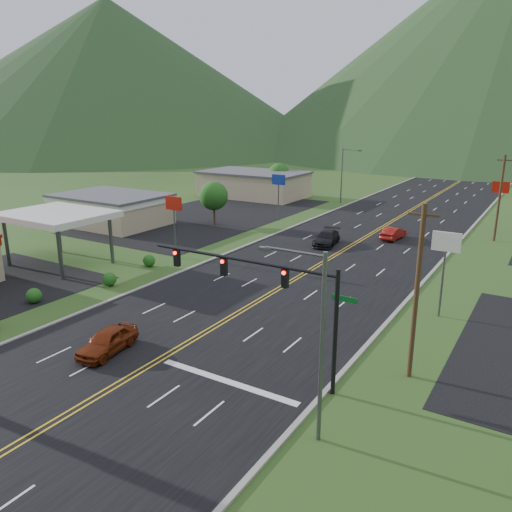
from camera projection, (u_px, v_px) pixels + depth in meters
The scene contains 18 objects.
traffic_signal at pixel (269, 287), 27.36m from camera, with size 13.10×0.43×7.00m.
streetlight_east at pixel (316, 335), 21.77m from camera, with size 3.28×0.25×9.00m.
streetlight_west at pixel (344, 172), 82.42m from camera, with size 3.28×0.25×9.00m.
gas_canopy at pixel (56, 216), 48.37m from camera, with size 10.00×8.00×5.30m.
building_west_mid at pixel (111, 208), 67.22m from camera, with size 14.40×10.40×4.10m.
building_west_far at pixel (254, 184), 89.79m from camera, with size 18.40×11.40×4.50m.
pole_sign_west_a at pixel (174, 209), 50.85m from camera, with size 2.00×0.18×6.40m.
pole_sign_west_b at pixel (279, 184), 68.87m from camera, with size 2.00×0.18×6.40m.
pole_sign_east_a at pixel (446, 251), 35.63m from camera, with size 2.00×0.18×6.40m.
pole_sign_east_b at pixel (500, 192), 61.85m from camera, with size 2.00×0.18×6.40m.
tree_west_a at pixel (214, 196), 66.48m from camera, with size 3.84×3.84×5.82m.
tree_west_b at pixel (279, 174), 91.11m from camera, with size 3.84×3.84×5.82m.
utility_pole_a at pixel (417, 292), 27.17m from camera, with size 1.60×0.28×10.00m.
utility_pole_b at pixel (500, 198), 57.48m from camera, with size 1.60×0.28×10.00m.
mountain_nw at pixel (110, 75), 208.69m from camera, with size 190.00×190.00×60.00m, color #1A3618.
car_red_near at pixel (107, 341), 31.16m from camera, with size 1.82×4.52×1.54m, color maroon.
car_dark_mid at pixel (327, 238), 56.76m from camera, with size 2.20×5.40×1.57m, color black.
car_red_far at pixel (393, 233), 59.32m from camera, with size 1.56×4.47×1.47m, color maroon.
Camera 1 is at (19.41, -8.38, 14.50)m, focal length 35.00 mm.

